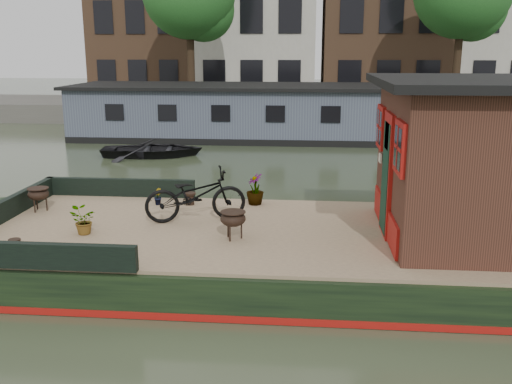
# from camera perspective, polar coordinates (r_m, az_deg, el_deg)

# --- Properties ---
(ground) EXTENTS (120.00, 120.00, 0.00)m
(ground) POSITION_cam_1_polar(r_m,az_deg,el_deg) (9.45, 9.89, -7.75)
(ground) COLOR #2E3B26
(ground) RESTS_ON ground
(houseboat_hull) EXTENTS (14.01, 4.02, 0.60)m
(houseboat_hull) POSITION_cam_1_polar(r_m,az_deg,el_deg) (9.33, 1.74, -6.03)
(houseboat_hull) COLOR black
(houseboat_hull) RESTS_ON ground
(houseboat_deck) EXTENTS (11.80, 3.80, 0.05)m
(houseboat_deck) POSITION_cam_1_polar(r_m,az_deg,el_deg) (9.24, 10.05, -4.15)
(houseboat_deck) COLOR tan
(houseboat_deck) RESTS_ON houseboat_hull
(bow_bulwark) EXTENTS (3.00, 4.00, 0.35)m
(bow_bulwark) POSITION_cam_1_polar(r_m,az_deg,el_deg) (10.08, -19.96, -2.06)
(bow_bulwark) COLOR black
(bow_bulwark) RESTS_ON houseboat_deck
(cabin) EXTENTS (4.00, 3.50, 2.42)m
(cabin) POSITION_cam_1_polar(r_m,az_deg,el_deg) (9.38, 23.83, 3.05)
(cabin) COLOR black
(cabin) RESTS_ON houseboat_deck
(bicycle) EXTENTS (1.80, 1.10, 0.89)m
(bicycle) POSITION_cam_1_polar(r_m,az_deg,el_deg) (9.64, -6.06, -0.31)
(bicycle) COLOR black
(bicycle) RESTS_ON houseboat_deck
(potted_plant_b) EXTENTS (0.19, 0.21, 0.30)m
(potted_plant_b) POSITION_cam_1_polar(r_m,az_deg,el_deg) (10.82, -9.81, -0.46)
(potted_plant_b) COLOR brown
(potted_plant_b) RESTS_ON houseboat_deck
(potted_plant_c) EXTENTS (0.46, 0.42, 0.44)m
(potted_plant_c) POSITION_cam_1_polar(r_m,az_deg,el_deg) (9.34, -16.99, -2.78)
(potted_plant_c) COLOR brown
(potted_plant_c) RESTS_ON houseboat_deck
(potted_plant_d) EXTENTS (0.43, 0.43, 0.59)m
(potted_plant_d) POSITION_cam_1_polar(r_m,az_deg,el_deg) (10.64, -0.09, 0.29)
(potted_plant_d) COLOR maroon
(potted_plant_d) RESTS_ON houseboat_deck
(brazier_front) EXTENTS (0.49, 0.49, 0.44)m
(brazier_front) POSITION_cam_1_polar(r_m,az_deg,el_deg) (8.73, -2.30, -3.33)
(brazier_front) COLOR black
(brazier_front) RESTS_ON houseboat_deck
(brazier_rear) EXTENTS (0.40, 0.40, 0.43)m
(brazier_rear) POSITION_cam_1_polar(r_m,az_deg,el_deg) (10.94, -20.89, -0.69)
(brazier_rear) COLOR black
(brazier_rear) RESTS_ON houseboat_deck
(bollard_port) EXTENTS (0.21, 0.21, 0.23)m
(bollard_port) POSITION_cam_1_polar(r_m,az_deg,el_deg) (10.72, -6.57, -0.67)
(bollard_port) COLOR black
(bollard_port) RESTS_ON houseboat_deck
(bollard_stbd) EXTENTS (0.17, 0.17, 0.20)m
(bollard_stbd) POSITION_cam_1_polar(r_m,az_deg,el_deg) (8.89, -22.96, -4.97)
(bollard_stbd) COLOR black
(bollard_stbd) RESTS_ON houseboat_deck
(dinghy) EXTENTS (3.62, 2.81, 0.69)m
(dinghy) POSITION_cam_1_polar(r_m,az_deg,el_deg) (19.40, -10.32, 4.57)
(dinghy) COLOR black
(dinghy) RESTS_ON ground
(far_houseboat) EXTENTS (20.40, 4.40, 2.11)m
(far_houseboat) POSITION_cam_1_polar(r_m,az_deg,el_deg) (22.90, 7.29, 7.70)
(far_houseboat) COLOR #4A5463
(far_houseboat) RESTS_ON ground
(quay) EXTENTS (60.00, 6.00, 0.90)m
(quay) POSITION_cam_1_polar(r_m,az_deg,el_deg) (29.41, 6.84, 8.09)
(quay) COLOR #47443F
(quay) RESTS_ON ground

